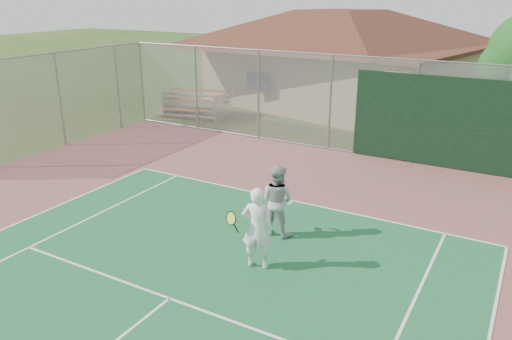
{
  "coord_description": "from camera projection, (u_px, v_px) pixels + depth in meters",
  "views": [
    {
      "loc": [
        5.5,
        0.1,
        5.58
      ],
      "look_at": [
        -0.34,
        10.37,
        1.35
      ],
      "focal_mm": 35.0,
      "sensor_mm": 36.0,
      "label": 1
    }
  ],
  "objects": [
    {
      "name": "clubhouse",
      "position": [
        339.0,
        49.0,
        25.18
      ],
      "size": [
        14.68,
        11.37,
        5.65
      ],
      "rotation": [
        0.0,
        0.0,
        -0.22
      ],
      "color": "tan",
      "rests_on": "ground"
    },
    {
      "name": "back_fence",
      "position": [
        417.0,
        116.0,
        16.71
      ],
      "size": [
        20.08,
        0.11,
        3.53
      ],
      "color": "gray",
      "rests_on": "ground"
    },
    {
      "name": "player_white_front",
      "position": [
        257.0,
        229.0,
        10.42
      ],
      "size": [
        1.02,
        0.75,
        1.82
      ],
      "rotation": [
        0.0,
        0.0,
        3.42
      ],
      "color": "white",
      "rests_on": "ground"
    },
    {
      "name": "side_fence_left",
      "position": [
        60.0,
        100.0,
        18.66
      ],
      "size": [
        0.08,
        9.0,
        3.5
      ],
      "color": "gray",
      "rests_on": "ground"
    },
    {
      "name": "bleachers",
      "position": [
        196.0,
        103.0,
        23.6
      ],
      "size": [
        3.45,
        2.38,
        1.18
      ],
      "rotation": [
        0.0,
        0.0,
        0.21
      ],
      "color": "#AC4927",
      "rests_on": "ground"
    },
    {
      "name": "player_grey_back",
      "position": [
        277.0,
        201.0,
        11.91
      ],
      "size": [
        0.88,
        0.7,
        1.75
      ],
      "rotation": [
        0.0,
        0.0,
        3.09
      ],
      "color": "#A9ACAE",
      "rests_on": "ground"
    }
  ]
}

